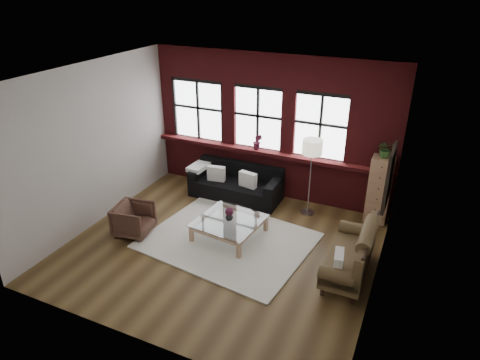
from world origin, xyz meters
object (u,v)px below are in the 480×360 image
at_px(armchair, 134,220).
at_px(floor_lamp, 310,175).
at_px(vase, 229,217).
at_px(dark_sofa, 236,183).
at_px(coffee_table, 229,229).
at_px(vintage_settee, 349,252).
at_px(drawer_chest, 379,189).

distance_m(armchair, floor_lamp, 3.65).
bearing_deg(floor_lamp, vase, -126.17).
bearing_deg(floor_lamp, armchair, -142.72).
bearing_deg(floor_lamp, dark_sofa, 179.73).
xyz_separation_m(dark_sofa, vase, (0.58, -1.54, 0.09)).
bearing_deg(dark_sofa, coffee_table, -69.35).
relative_size(vintage_settee, coffee_table, 1.43).
distance_m(vase, floor_lamp, 1.95).
height_order(vintage_settee, coffee_table, vintage_settee).
relative_size(dark_sofa, vase, 13.22).
relative_size(dark_sofa, vintage_settee, 1.23).
relative_size(vintage_settee, drawer_chest, 1.18).
distance_m(dark_sofa, armchair, 2.49).
height_order(dark_sofa, vintage_settee, vintage_settee).
bearing_deg(coffee_table, floor_lamp, 53.83).
height_order(vase, floor_lamp, floor_lamp).
relative_size(vase, drawer_chest, 0.11).
distance_m(coffee_table, floor_lamp, 2.03).
height_order(coffee_table, drawer_chest, drawer_chest).
bearing_deg(vase, floor_lamp, 53.83).
relative_size(vintage_settee, vase, 10.73).
height_order(armchair, floor_lamp, floor_lamp).
relative_size(armchair, drawer_chest, 0.49).
distance_m(coffee_table, vase, 0.27).
distance_m(vintage_settee, vase, 2.33).
xyz_separation_m(dark_sofa, vintage_settee, (2.90, -1.73, 0.07)).
bearing_deg(coffee_table, dark_sofa, 110.65).
height_order(armchair, vase, armchair).
height_order(vintage_settee, floor_lamp, floor_lamp).
bearing_deg(vintage_settee, armchair, -173.49).
xyz_separation_m(armchair, vase, (1.75, 0.65, 0.14)).
height_order(vintage_settee, armchair, vintage_settee).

